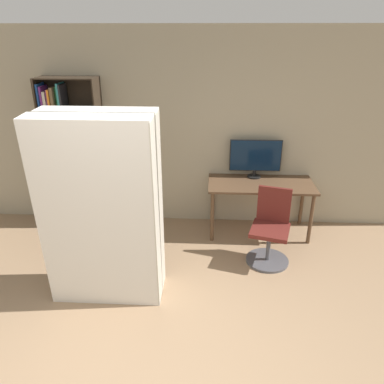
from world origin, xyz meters
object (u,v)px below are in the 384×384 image
at_px(mattress_far, 107,204).
at_px(monitor, 255,157).
at_px(bookshelf, 70,155).
at_px(mattress_near, 99,217).
at_px(office_chair, 270,233).

bearing_deg(mattress_far, monitor, 41.87).
xyz_separation_m(monitor, bookshelf, (-2.57, -0.03, -0.02)).
height_order(monitor, mattress_near, mattress_near).
bearing_deg(bookshelf, mattress_far, -57.93).
bearing_deg(monitor, mattress_near, -133.04).
distance_m(office_chair, bookshelf, 2.92).
distance_m(monitor, mattress_far, 2.23).
bearing_deg(monitor, office_chair, -81.84).
xyz_separation_m(monitor, mattress_near, (-1.66, -1.78, -0.05)).
relative_size(mattress_near, mattress_far, 1.00).
bearing_deg(monitor, mattress_far, -138.13).
bearing_deg(mattress_far, bookshelf, 122.07).
bearing_deg(bookshelf, mattress_near, -62.40).
xyz_separation_m(office_chair, mattress_far, (-1.79, -0.57, 0.62)).
xyz_separation_m(office_chair, mattress_near, (-1.79, -0.86, 0.62)).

